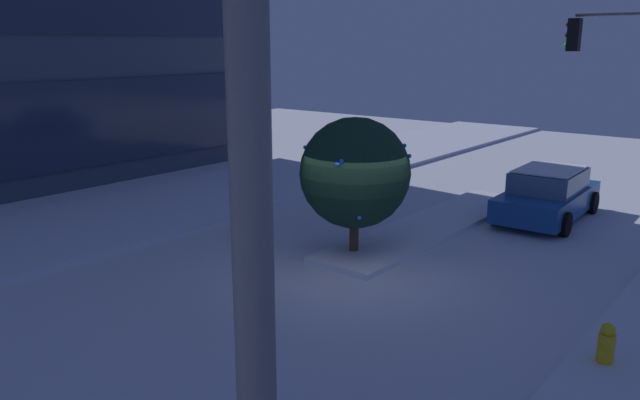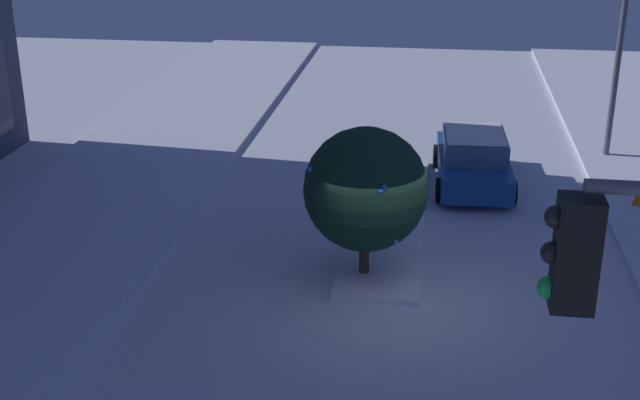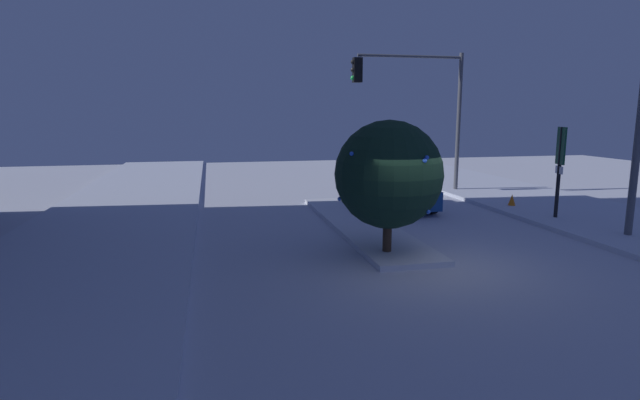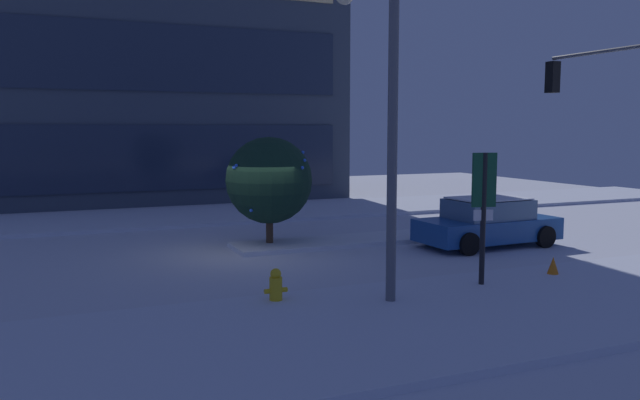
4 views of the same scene
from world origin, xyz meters
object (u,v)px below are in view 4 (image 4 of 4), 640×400
object	(u,v)px
street_lamp_arched	(375,75)
construction_cone	(553,268)
decorated_tree_median	(269,180)
traffic_light_corner_near_right	(618,105)
fire_hydrant	(276,288)
parking_info_sign	(484,203)
car_near	(488,223)

from	to	relation	value
street_lamp_arched	construction_cone	bearing A→B (deg)	-88.24
construction_cone	decorated_tree_median	bearing A→B (deg)	126.38
traffic_light_corner_near_right	fire_hydrant	world-z (taller)	traffic_light_corner_near_right
parking_info_sign	construction_cone	distance (m)	2.77
car_near	construction_cone	xyz separation A→B (m)	(-1.32, -4.17, -0.44)
traffic_light_corner_near_right	parking_info_sign	world-z (taller)	traffic_light_corner_near_right
parking_info_sign	decorated_tree_median	bearing A→B (deg)	34.91
traffic_light_corner_near_right	street_lamp_arched	xyz separation A→B (m)	(-8.79, -1.70, 0.42)
decorated_tree_median	traffic_light_corner_near_right	bearing A→B (deg)	-26.52
car_near	fire_hydrant	world-z (taller)	car_near
street_lamp_arched	parking_info_sign	xyz separation A→B (m)	(2.41, -0.56, -2.73)
construction_cone	street_lamp_arched	bearing A→B (deg)	175.07
traffic_light_corner_near_right	parking_info_sign	bearing A→B (deg)	109.54
fire_hydrant	decorated_tree_median	bearing A→B (deg)	72.52
traffic_light_corner_near_right	fire_hydrant	distance (m)	11.80
fire_hydrant	parking_info_sign	world-z (taller)	parking_info_sign
car_near	fire_hydrant	size ratio (longest dim) A/B	5.73
street_lamp_arched	construction_cone	xyz separation A→B (m)	(4.62, -0.40, -4.40)
car_near	decorated_tree_median	bearing A→B (deg)	156.27
fire_hydrant	construction_cone	world-z (taller)	fire_hydrant
traffic_light_corner_near_right	street_lamp_arched	size ratio (longest dim) A/B	0.85
decorated_tree_median	street_lamp_arched	bearing A→B (deg)	-87.62
car_near	street_lamp_arched	size ratio (longest dim) A/B	0.64
street_lamp_arched	parking_info_sign	distance (m)	3.68
decorated_tree_median	construction_cone	distance (m)	8.40
fire_hydrant	decorated_tree_median	xyz separation A→B (m)	(1.96, 6.23, 1.65)
decorated_tree_median	construction_cone	xyz separation A→B (m)	(4.87, -6.62, -1.76)
car_near	decorated_tree_median	size ratio (longest dim) A/B	1.35
car_near	fire_hydrant	xyz separation A→B (m)	(-8.16, -3.79, -0.33)
traffic_light_corner_near_right	parking_info_sign	size ratio (longest dim) A/B	1.97
parking_info_sign	car_near	bearing A→B (deg)	-25.70
street_lamp_arched	decorated_tree_median	distance (m)	6.76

